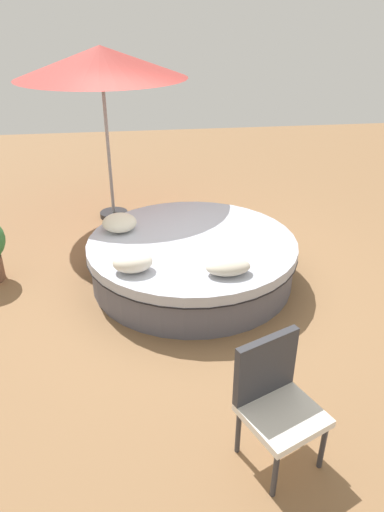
% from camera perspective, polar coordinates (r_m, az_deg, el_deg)
% --- Properties ---
extents(ground_plane, '(16.00, 16.00, 0.00)m').
position_cam_1_polar(ground_plane, '(5.76, 0.00, -2.81)').
color(ground_plane, olive).
extents(round_bed, '(2.51, 2.51, 0.53)m').
position_cam_1_polar(round_bed, '(5.62, 0.00, -0.42)').
color(round_bed, '#595966').
rests_on(round_bed, ground_plane).
extents(throw_pillow_0, '(0.42, 0.40, 0.21)m').
position_cam_1_polar(throw_pillow_0, '(5.77, -8.93, 4.08)').
color(throw_pillow_0, beige).
rests_on(throw_pillow_0, round_bed).
extents(throw_pillow_1, '(0.42, 0.32, 0.20)m').
position_cam_1_polar(throw_pillow_1, '(4.86, -7.35, -0.75)').
color(throw_pillow_1, silver).
rests_on(throw_pillow_1, round_bed).
extents(throw_pillow_2, '(0.47, 0.29, 0.16)m').
position_cam_1_polar(throw_pillow_2, '(4.79, 4.47, -1.34)').
color(throw_pillow_2, beige).
rests_on(throw_pillow_2, round_bed).
extents(patio_chair, '(0.68, 0.67, 0.98)m').
position_cam_1_polar(patio_chair, '(3.47, 10.16, -16.46)').
color(patio_chair, '#333338').
rests_on(patio_chair, ground_plane).
extents(patio_umbrella, '(2.42, 2.42, 2.53)m').
position_cam_1_polar(patio_umbrella, '(7.03, -11.18, 22.32)').
color(patio_umbrella, '#262628').
rests_on(patio_umbrella, ground_plane).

